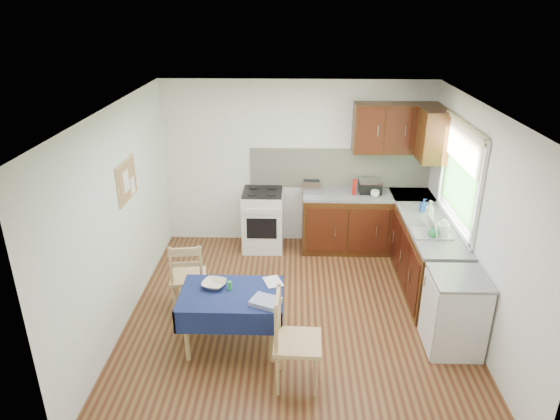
{
  "coord_description": "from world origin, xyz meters",
  "views": [
    {
      "loc": [
        -0.04,
        -5.08,
        3.52
      ],
      "look_at": [
        -0.2,
        0.33,
        1.24
      ],
      "focal_mm": 32.0,
      "sensor_mm": 36.0,
      "label": 1
    }
  ],
  "objects_px": {
    "chair_far": "(188,275)",
    "chair_near": "(292,337)",
    "dish_rack": "(432,233)",
    "toaster": "(311,187)",
    "kettle": "(443,229)",
    "sandwich_press": "(370,186)",
    "dining_table": "(232,301)"
  },
  "relations": [
    {
      "from": "sandwich_press",
      "to": "dish_rack",
      "type": "distance_m",
      "value": 1.54
    },
    {
      "from": "chair_near",
      "to": "toaster",
      "type": "xyz_separation_m",
      "value": [
        0.26,
        2.95,
        0.45
      ]
    },
    {
      "from": "toaster",
      "to": "dish_rack",
      "type": "relative_size",
      "value": 0.61
    },
    {
      "from": "chair_near",
      "to": "sandwich_press",
      "type": "distance_m",
      "value": 3.25
    },
    {
      "from": "dining_table",
      "to": "kettle",
      "type": "distance_m",
      "value": 2.64
    },
    {
      "from": "kettle",
      "to": "sandwich_press",
      "type": "bearing_deg",
      "value": 113.73
    },
    {
      "from": "toaster",
      "to": "chair_far",
      "type": "bearing_deg",
      "value": -134.29
    },
    {
      "from": "chair_far",
      "to": "dish_rack",
      "type": "distance_m",
      "value": 2.99
    },
    {
      "from": "toaster",
      "to": "kettle",
      "type": "distance_m",
      "value": 2.11
    },
    {
      "from": "toaster",
      "to": "dining_table",
      "type": "bearing_deg",
      "value": -114.21
    },
    {
      "from": "toaster",
      "to": "kettle",
      "type": "xyz_separation_m",
      "value": [
        1.53,
        -1.45,
        0.01
      ]
    },
    {
      "from": "chair_far",
      "to": "chair_near",
      "type": "height_order",
      "value": "chair_near"
    },
    {
      "from": "toaster",
      "to": "sandwich_press",
      "type": "relative_size",
      "value": 0.85
    },
    {
      "from": "dining_table",
      "to": "sandwich_press",
      "type": "height_order",
      "value": "sandwich_press"
    },
    {
      "from": "kettle",
      "to": "chair_near",
      "type": "bearing_deg",
      "value": -139.83
    },
    {
      "from": "dining_table",
      "to": "chair_far",
      "type": "height_order",
      "value": "chair_far"
    },
    {
      "from": "kettle",
      "to": "dining_table",
      "type": "bearing_deg",
      "value": -159.14
    },
    {
      "from": "chair_near",
      "to": "kettle",
      "type": "xyz_separation_m",
      "value": [
        1.78,
        1.51,
        0.46
      ]
    },
    {
      "from": "chair_far",
      "to": "kettle",
      "type": "bearing_deg",
      "value": 177.44
    },
    {
      "from": "chair_near",
      "to": "toaster",
      "type": "distance_m",
      "value": 3.0
    },
    {
      "from": "chair_near",
      "to": "toaster",
      "type": "bearing_deg",
      "value": -2.84
    },
    {
      "from": "chair_far",
      "to": "sandwich_press",
      "type": "height_order",
      "value": "sandwich_press"
    },
    {
      "from": "dining_table",
      "to": "chair_near",
      "type": "distance_m",
      "value": 0.87
    },
    {
      "from": "toaster",
      "to": "kettle",
      "type": "height_order",
      "value": "kettle"
    },
    {
      "from": "chair_near",
      "to": "dish_rack",
      "type": "relative_size",
      "value": 2.28
    },
    {
      "from": "chair_far",
      "to": "chair_near",
      "type": "xyz_separation_m",
      "value": [
        1.26,
        -1.21,
        0.04
      ]
    },
    {
      "from": "dish_rack",
      "to": "sandwich_press",
      "type": "bearing_deg",
      "value": 101.95
    },
    {
      "from": "dining_table",
      "to": "dish_rack",
      "type": "xyz_separation_m",
      "value": [
        2.33,
        1.0,
        0.37
      ]
    },
    {
      "from": "dining_table",
      "to": "sandwich_press",
      "type": "bearing_deg",
      "value": 62.57
    },
    {
      "from": "chair_far",
      "to": "chair_near",
      "type": "distance_m",
      "value": 1.75
    },
    {
      "from": "sandwich_press",
      "to": "kettle",
      "type": "relative_size",
      "value": 1.35
    },
    {
      "from": "dining_table",
      "to": "dish_rack",
      "type": "distance_m",
      "value": 2.56
    }
  ]
}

